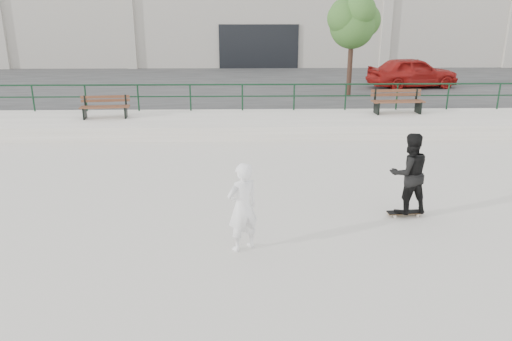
{
  "coord_description": "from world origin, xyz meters",
  "views": [
    {
      "loc": [
        -0.91,
        -8.31,
        4.46
      ],
      "look_at": [
        -0.67,
        2.0,
        0.99
      ],
      "focal_mm": 35.0,
      "sensor_mm": 36.0,
      "label": 1
    }
  ],
  "objects_px": {
    "bench_left": "(105,107)",
    "standing_skater": "(409,173)",
    "seated_skater": "(243,207)",
    "bench_right": "(397,102)",
    "red_car": "(413,72)",
    "tree": "(353,21)",
    "skateboard": "(405,212)"
  },
  "relations": [
    {
      "from": "bench_left",
      "to": "standing_skater",
      "type": "distance_m",
      "value": 11.62
    },
    {
      "from": "standing_skater",
      "to": "seated_skater",
      "type": "distance_m",
      "value": 3.88
    },
    {
      "from": "bench_right",
      "to": "red_car",
      "type": "bearing_deg",
      "value": 63.84
    },
    {
      "from": "bench_left",
      "to": "tree",
      "type": "bearing_deg",
      "value": 18.32
    },
    {
      "from": "tree",
      "to": "bench_left",
      "type": "bearing_deg",
      "value": -155.89
    },
    {
      "from": "red_car",
      "to": "standing_skater",
      "type": "height_order",
      "value": "red_car"
    },
    {
      "from": "bench_right",
      "to": "standing_skater",
      "type": "relative_size",
      "value": 1.1
    },
    {
      "from": "red_car",
      "to": "skateboard",
      "type": "height_order",
      "value": "red_car"
    },
    {
      "from": "bench_left",
      "to": "red_car",
      "type": "distance_m",
      "value": 14.8
    },
    {
      "from": "bench_left",
      "to": "skateboard",
      "type": "distance_m",
      "value": 11.65
    },
    {
      "from": "bench_left",
      "to": "seated_skater",
      "type": "distance_m",
      "value": 10.59
    },
    {
      "from": "bench_left",
      "to": "bench_right",
      "type": "height_order",
      "value": "bench_right"
    },
    {
      "from": "bench_right",
      "to": "red_car",
      "type": "relative_size",
      "value": 0.45
    },
    {
      "from": "standing_skater",
      "to": "red_car",
      "type": "bearing_deg",
      "value": -117.74
    },
    {
      "from": "red_car",
      "to": "skateboard",
      "type": "distance_m",
      "value": 15.2
    },
    {
      "from": "bench_right",
      "to": "red_car",
      "type": "xyz_separation_m",
      "value": [
        2.48,
        5.99,
        0.3
      ]
    },
    {
      "from": "standing_skater",
      "to": "seated_skater",
      "type": "bearing_deg",
      "value": 13.02
    },
    {
      "from": "red_car",
      "to": "skateboard",
      "type": "xyz_separation_m",
      "value": [
        -4.7,
        -14.4,
        -1.17
      ]
    },
    {
      "from": "tree",
      "to": "seated_skater",
      "type": "distance_m",
      "value": 14.78
    },
    {
      "from": "standing_skater",
      "to": "seated_skater",
      "type": "xyz_separation_m",
      "value": [
        -3.57,
        -1.49,
        -0.12
      ]
    },
    {
      "from": "bench_left",
      "to": "tree",
      "type": "relative_size",
      "value": 0.41
    },
    {
      "from": "skateboard",
      "to": "seated_skater",
      "type": "height_order",
      "value": "seated_skater"
    },
    {
      "from": "red_car",
      "to": "seated_skater",
      "type": "relative_size",
      "value": 2.52
    },
    {
      "from": "tree",
      "to": "seated_skater",
      "type": "bearing_deg",
      "value": -109.1
    },
    {
      "from": "tree",
      "to": "red_car",
      "type": "distance_m",
      "value": 4.85
    },
    {
      "from": "tree",
      "to": "seated_skater",
      "type": "xyz_separation_m",
      "value": [
        -4.74,
        -13.7,
        -2.87
      ]
    },
    {
      "from": "skateboard",
      "to": "standing_skater",
      "type": "bearing_deg",
      "value": -49.83
    },
    {
      "from": "skateboard",
      "to": "bench_right",
      "type": "bearing_deg",
      "value": 70.36
    },
    {
      "from": "red_car",
      "to": "standing_skater",
      "type": "xyz_separation_m",
      "value": [
        -4.7,
        -14.4,
        -0.25
      ]
    },
    {
      "from": "bench_left",
      "to": "skateboard",
      "type": "height_order",
      "value": "bench_left"
    },
    {
      "from": "seated_skater",
      "to": "red_car",
      "type": "bearing_deg",
      "value": -148.18
    },
    {
      "from": "tree",
      "to": "standing_skater",
      "type": "distance_m",
      "value": 12.56
    }
  ]
}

